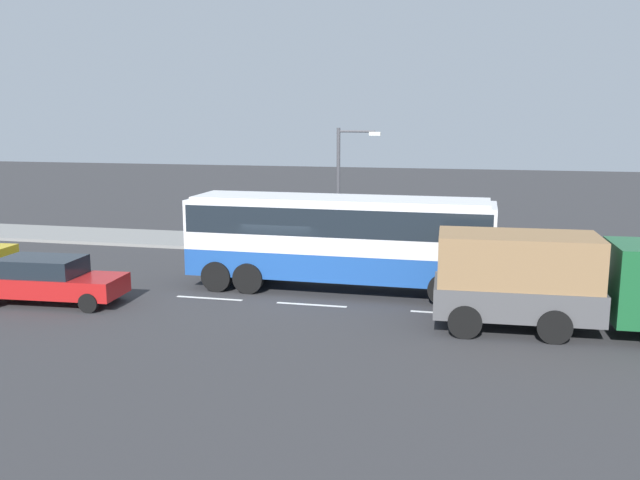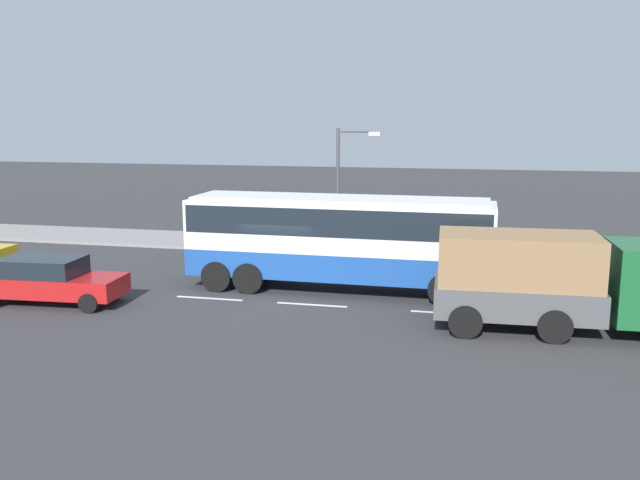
{
  "view_description": "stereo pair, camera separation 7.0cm",
  "coord_description": "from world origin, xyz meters",
  "views": [
    {
      "loc": [
        6.65,
        -22.85,
        6.2
      ],
      "look_at": [
        1.24,
        0.73,
        1.77
      ],
      "focal_mm": 37.91,
      "sensor_mm": 36.0,
      "label": 1
    },
    {
      "loc": [
        6.58,
        -22.86,
        6.2
      ],
      "look_at": [
        1.24,
        0.73,
        1.77
      ],
      "focal_mm": 37.91,
      "sensor_mm": 36.0,
      "label": 2
    }
  ],
  "objects": [
    {
      "name": "car_silver_hatch",
      "position": [
        12.89,
        4.25,
        0.74
      ],
      "size": [
        4.09,
        1.95,
        1.37
      ],
      "rotation": [
        0.0,
        0.0,
        0.01
      ],
      "color": "silver",
      "rests_on": "ground_plane"
    },
    {
      "name": "pedestrian_near_curb",
      "position": [
        -2.71,
        7.55,
        1.18
      ],
      "size": [
        0.32,
        0.32,
        1.77
      ],
      "rotation": [
        0.0,
        0.0,
        3.04
      ],
      "color": "brown",
      "rests_on": "sidewalk_curb"
    },
    {
      "name": "ground_plane",
      "position": [
        0.0,
        0.0,
        0.0
      ],
      "size": [
        120.0,
        120.0,
        0.0
      ],
      "primitive_type": "plane",
      "color": "#333335"
    },
    {
      "name": "pedestrian_at_crossing",
      "position": [
        -3.14,
        7.28,
        1.19
      ],
      "size": [
        0.32,
        0.32,
        1.79
      ],
      "rotation": [
        0.0,
        0.0,
        4.45
      ],
      "color": "#38334C",
      "rests_on": "sidewalk_curb"
    },
    {
      "name": "lane_centreline",
      "position": [
        -3.13,
        -1.65,
        0.0
      ],
      "size": [
        36.64,
        0.16,
        0.01
      ],
      "color": "white",
      "rests_on": "ground_plane"
    },
    {
      "name": "coach_bus",
      "position": [
        1.99,
        0.45,
        2.1
      ],
      "size": [
        10.9,
        2.75,
        3.39
      ],
      "rotation": [
        0.0,
        0.0,
        -0.01
      ],
      "color": "#1E4C9E",
      "rests_on": "ground_plane"
    },
    {
      "name": "street_lamp",
      "position": [
        0.98,
        6.58,
        3.44
      ],
      "size": [
        1.95,
        0.24,
        5.56
      ],
      "color": "#47474C",
      "rests_on": "sidewalk_curb"
    },
    {
      "name": "cargo_truck",
      "position": [
        9.06,
        -2.78,
        1.58
      ],
      "size": [
        7.14,
        2.8,
        2.85
      ],
      "rotation": [
        0.0,
        0.0,
        0.04
      ],
      "color": "#19592D",
      "rests_on": "ground_plane"
    },
    {
      "name": "car_red_compact",
      "position": [
        -7.15,
        -3.4,
        0.82
      ],
      "size": [
        4.89,
        2.15,
        1.56
      ],
      "rotation": [
        0.0,
        0.0,
        0.06
      ],
      "color": "#B21919",
      "rests_on": "ground_plane"
    },
    {
      "name": "sidewalk_curb",
      "position": [
        0.0,
        8.32,
        0.07
      ],
      "size": [
        80.0,
        4.0,
        0.15
      ],
      "primitive_type": "cube",
      "color": "gray",
      "rests_on": "ground_plane"
    }
  ]
}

